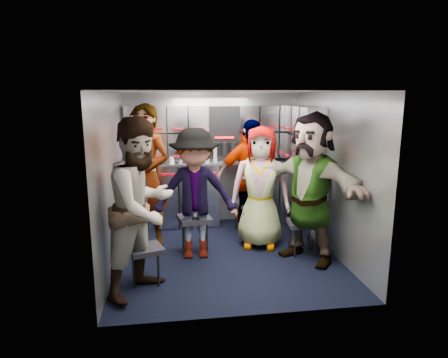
{
  "coord_description": "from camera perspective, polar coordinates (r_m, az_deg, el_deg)",
  "views": [
    {
      "loc": [
        -0.73,
        -4.89,
        2.06
      ],
      "look_at": [
        0.02,
        0.35,
        0.94
      ],
      "focal_mm": 32.0,
      "sensor_mm": 36.0,
      "label": 1
    }
  ],
  "objects": [
    {
      "name": "jump_seat_mid_left",
      "position": [
        5.34,
        -4.23,
        -5.94
      ],
      "size": [
        0.47,
        0.45,
        0.48
      ],
      "rotation": [
        0.0,
        0.0,
        0.17
      ],
      "color": "black",
      "rests_on": "ground"
    },
    {
      "name": "cup_right",
      "position": [
        6.3,
        2.56,
        3.0
      ],
      "size": [
        0.08,
        0.08,
        0.11
      ],
      "primitive_type": "cylinder",
      "color": "tan",
      "rests_on": "counter"
    },
    {
      "name": "wall_left",
      "position": [
        5.03,
        -15.67,
        -0.12
      ],
      "size": [
        0.04,
        3.0,
        2.1
      ],
      "primitive_type": "cube",
      "color": "#949BA2",
      "rests_on": "ground"
    },
    {
      "name": "ceiling",
      "position": [
        4.94,
        0.31,
        12.37
      ],
      "size": [
        2.8,
        3.0,
        0.02
      ],
      "primitive_type": "cube",
      "color": "silver",
      "rests_on": "wall_back"
    },
    {
      "name": "jump_seat_center",
      "position": [
        5.71,
        4.72,
        -4.86
      ],
      "size": [
        0.46,
        0.44,
        0.47
      ],
      "rotation": [
        0.0,
        0.0,
        -0.17
      ],
      "color": "black",
      "rests_on": "ground"
    },
    {
      "name": "attendant_arc_c",
      "position": [
        5.44,
        5.22,
        -1.2
      ],
      "size": [
        0.92,
        0.72,
        1.66
      ],
      "primitive_type": "imported",
      "rotation": [
        0.0,
        0.0,
        -0.26
      ],
      "color": "black",
      "rests_on": "ground"
    },
    {
      "name": "wall_right",
      "position": [
        5.43,
        15.08,
        0.76
      ],
      "size": [
        0.04,
        3.0,
        2.1
      ],
      "primitive_type": "cube",
      "color": "#949BA2",
      "rests_on": "ground"
    },
    {
      "name": "attendant_arc_b",
      "position": [
        5.05,
        -4.16,
        -2.17
      ],
      "size": [
        1.11,
        0.68,
        1.67
      ],
      "primitive_type": "imported",
      "rotation": [
        0.0,
        0.0,
        -0.05
      ],
      "color": "black",
      "rests_on": "ground"
    },
    {
      "name": "jump_seat_mid_right",
      "position": [
        6.13,
        3.26,
        -3.67
      ],
      "size": [
        0.52,
        0.51,
        0.47
      ],
      "rotation": [
        0.0,
        0.0,
        0.42
      ],
      "color": "black",
      "rests_on": "ground"
    },
    {
      "name": "red_latch_strip",
      "position": [
        6.14,
        -1.21,
        0.81
      ],
      "size": [
        2.6,
        0.02,
        0.03
      ],
      "primitive_type": "cube",
      "color": "#9D000E",
      "rests_on": "cart_bank_back"
    },
    {
      "name": "counter",
      "position": [
        6.31,
        -1.44,
        2.36
      ],
      "size": [
        2.68,
        0.42,
        0.03
      ],
      "primitive_type": "cube",
      "color": "silver",
      "rests_on": "cart_bank_back"
    },
    {
      "name": "right_cabinet",
      "position": [
        6.04,
        11.26,
        -3.31
      ],
      "size": [
        0.28,
        1.2,
        1.0
      ],
      "primitive_type": "cube",
      "color": "#A7ACB7",
      "rests_on": "ground"
    },
    {
      "name": "attendant_arc_e",
      "position": [
        5.04,
        12.16,
        -1.23
      ],
      "size": [
        1.48,
        1.73,
        1.88
      ],
      "primitive_type": "imported",
      "rotation": [
        0.0,
        0.0,
        -0.93
      ],
      "color": "black",
      "rests_on": "ground"
    },
    {
      "name": "cart_bank_back",
      "position": [
        6.41,
        -1.41,
        -2.23
      ],
      "size": [
        2.68,
        0.38,
        0.99
      ],
      "primitive_type": "cube",
      "color": "#A7ACB7",
      "rests_on": "ground"
    },
    {
      "name": "cart_bank_left",
      "position": [
        5.69,
        -12.55,
        -4.37
      ],
      "size": [
        0.38,
        0.76,
        0.99
      ],
      "primitive_type": "cube",
      "color": "#A7ACB7",
      "rests_on": "ground"
    },
    {
      "name": "attendant_arc_d",
      "position": [
        5.85,
        3.66,
        0.07
      ],
      "size": [
        1.05,
        0.53,
        1.73
      ],
      "primitive_type": "imported",
      "rotation": [
        0.0,
        0.0,
        0.11
      ],
      "color": "black",
      "rests_on": "ground"
    },
    {
      "name": "bottle_mid",
      "position": [
        6.24,
        -1.27,
        3.62
      ],
      "size": [
        0.06,
        0.06,
        0.26
      ],
      "primitive_type": "cylinder",
      "color": "white",
      "rests_on": "counter"
    },
    {
      "name": "bottle_left",
      "position": [
        6.2,
        -6.22,
        3.43
      ],
      "size": [
        0.07,
        0.07,
        0.25
      ],
      "primitive_type": "cylinder",
      "color": "white",
      "rests_on": "counter"
    },
    {
      "name": "floor",
      "position": [
        5.35,
        0.28,
        -10.73
      ],
      "size": [
        3.0,
        3.0,
        0.0
      ],
      "primitive_type": "plane",
      "color": "black",
      "rests_on": "ground"
    },
    {
      "name": "cup_left",
      "position": [
        6.19,
        -7.48,
        2.72
      ],
      "size": [
        0.08,
        0.08,
        0.1
      ],
      "primitive_type": "cylinder",
      "color": "tan",
      "rests_on": "counter"
    },
    {
      "name": "locker_bank_back",
      "position": [
        6.31,
        -1.53,
        6.71
      ],
      "size": [
        2.68,
        0.28,
        0.82
      ],
      "primitive_type": "cube",
      "color": "#A7ACB7",
      "rests_on": "wall_back"
    },
    {
      "name": "bottle_right",
      "position": [
        6.41,
        6.74,
        3.76
      ],
      "size": [
        0.07,
        0.07,
        0.26
      ],
      "primitive_type": "cylinder",
      "color": "white",
      "rests_on": "counter"
    },
    {
      "name": "coffee_niche",
      "position": [
        6.39,
        0.03,
        6.6
      ],
      "size": [
        0.46,
        0.16,
        0.84
      ],
      "primitive_type": null,
      "color": "black",
      "rests_on": "wall_back"
    },
    {
      "name": "jump_seat_near_left",
      "position": [
        4.55,
        -11.13,
        -10.08
      ],
      "size": [
        0.44,
        0.43,
        0.42
      ],
      "rotation": [
        0.0,
        0.0,
        0.31
      ],
      "color": "black",
      "rests_on": "ground"
    },
    {
      "name": "attendant_arc_a",
      "position": [
        4.2,
        -11.54,
        -3.99
      ],
      "size": [
        1.1,
        1.14,
        1.85
      ],
      "primitive_type": "imported",
      "rotation": [
        0.0,
        0.0,
        0.92
      ],
      "color": "black",
      "rests_on": "ground"
    },
    {
      "name": "attendant_standing",
      "position": [
        5.43,
        -11.07,
        0.19
      ],
      "size": [
        0.85,
        0.78,
        1.96
      ],
      "primitive_type": "imported",
      "rotation": [
        0.0,
        0.0,
        -0.59
      ],
      "color": "black",
      "rests_on": "ground"
    },
    {
      "name": "locker_bank_right",
      "position": [
        5.95,
        11.33,
        6.18
      ],
      "size": [
        0.28,
        1.0,
        0.82
      ],
      "primitive_type": "cube",
      "color": "#A7ACB7",
      "rests_on": "wall_right"
    },
    {
      "name": "wall_back",
      "position": [
        6.51,
        -1.66,
        2.97
      ],
      "size": [
        2.8,
        0.04,
        2.1
      ],
      "primitive_type": "cube",
      "color": "#949BA2",
      "rests_on": "ground"
    },
    {
      "name": "jump_seat_near_right",
      "position": [
        5.35,
        11.24,
        -6.47
      ],
      "size": [
        0.41,
        0.39,
        0.45
      ],
      "rotation": [
        0.0,
        0.0,
        -0.1
      ],
      "color": "black",
      "rests_on": "ground"
    }
  ]
}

